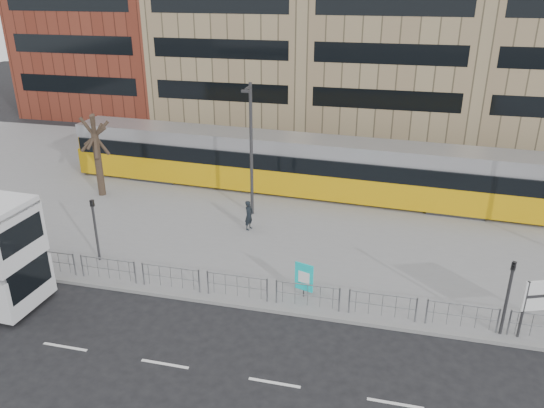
% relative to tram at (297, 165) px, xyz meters
% --- Properties ---
extents(ground, '(120.00, 120.00, 0.00)m').
position_rel_tram_xyz_m(ground, '(0.68, -13.13, -1.92)').
color(ground, black).
rests_on(ground, ground).
extents(plaza, '(64.00, 24.00, 0.15)m').
position_rel_tram_xyz_m(plaza, '(0.68, -1.13, -1.84)').
color(plaza, gray).
rests_on(plaza, ground).
extents(kerb, '(64.00, 0.25, 0.17)m').
position_rel_tram_xyz_m(kerb, '(0.68, -13.08, -1.84)').
color(kerb, gray).
rests_on(kerb, ground).
extents(pedestrian_barrier, '(32.07, 0.07, 1.10)m').
position_rel_tram_xyz_m(pedestrian_barrier, '(2.68, -12.63, -0.94)').
color(pedestrian_barrier, gray).
rests_on(pedestrian_barrier, plaza).
extents(road_markings, '(62.00, 0.12, 0.01)m').
position_rel_tram_xyz_m(road_markings, '(1.68, -17.13, -1.91)').
color(road_markings, white).
rests_on(road_markings, ground).
extents(tram, '(30.05, 4.55, 3.53)m').
position_rel_tram_xyz_m(tram, '(0.00, 0.00, 0.00)').
color(tram, '#CF990B').
rests_on(tram, plaza).
extents(ad_panel, '(0.82, 0.31, 1.57)m').
position_rel_tram_xyz_m(ad_panel, '(2.69, -11.89, -0.85)').
color(ad_panel, '#2D2D30').
rests_on(ad_panel, plaza).
extents(pedestrian, '(0.53, 0.68, 1.63)m').
position_rel_tram_xyz_m(pedestrian, '(-1.38, -6.09, -0.95)').
color(pedestrian, black).
rests_on(pedestrian, plaza).
extents(traffic_light_west, '(0.20, 0.23, 3.10)m').
position_rel_tram_xyz_m(traffic_light_west, '(-7.44, -11.05, 0.21)').
color(traffic_light_west, '#2D2D30').
rests_on(traffic_light_west, plaza).
extents(traffic_light_east, '(0.23, 0.25, 3.10)m').
position_rel_tram_xyz_m(traffic_light_east, '(10.44, -12.63, 0.21)').
color(traffic_light_east, '#2D2D30').
rests_on(traffic_light_east, plaza).
extents(lamp_post_west, '(0.45, 1.04, 7.48)m').
position_rel_tram_xyz_m(lamp_post_west, '(-1.78, -4.11, 2.34)').
color(lamp_post_west, '#2D2D30').
rests_on(lamp_post_west, plaza).
extents(bare_tree, '(4.62, 4.62, 7.42)m').
position_rel_tram_xyz_m(bare_tree, '(-11.70, -3.48, 3.54)').
color(bare_tree, black).
rests_on(bare_tree, plaza).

